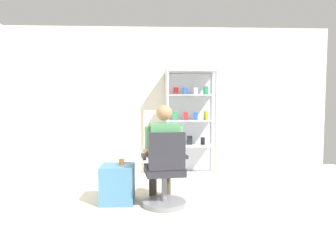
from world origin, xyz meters
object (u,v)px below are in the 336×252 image
at_px(tea_glass, 122,162).
at_px(seated_shopkeeper, 163,149).
at_px(display_cabinet_main, 190,122).
at_px(storage_crate, 118,184).
at_px(office_chair, 165,176).

bearing_deg(tea_glass, seated_shopkeeper, -5.06).
height_order(display_cabinet_main, seated_shopkeeper, display_cabinet_main).
bearing_deg(seated_shopkeeper, tea_glass, 174.94).
bearing_deg(display_cabinet_main, tea_glass, -124.74).
relative_size(storage_crate, tea_glass, 5.70).
xyz_separation_m(office_chair, seated_shopkeeper, (-0.02, 0.16, 0.32)).
xyz_separation_m(seated_shopkeeper, storage_crate, (-0.60, 0.05, -0.46)).
bearing_deg(storage_crate, tea_glass, -4.16).
xyz_separation_m(display_cabinet_main, tea_glass, (-1.08, -1.55, -0.42)).
bearing_deg(display_cabinet_main, seated_shopkeeper, -108.51).
height_order(seated_shopkeeper, storage_crate, seated_shopkeeper).
bearing_deg(display_cabinet_main, storage_crate, -126.21).
relative_size(office_chair, tea_glass, 11.02).
xyz_separation_m(storage_crate, tea_glass, (0.06, -0.00, 0.29)).
distance_m(display_cabinet_main, office_chair, 1.92).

